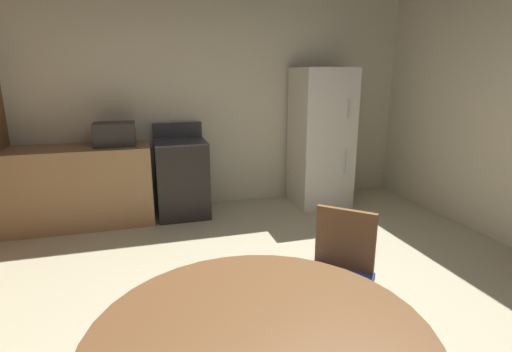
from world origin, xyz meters
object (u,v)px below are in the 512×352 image
(oven_range, at_px, (182,178))
(microwave, at_px, (115,134))
(refrigerator, at_px, (321,138))
(chair_northeast, at_px, (339,271))

(oven_range, bearing_deg, microwave, -179.71)
(microwave, bearing_deg, refrigerator, -1.15)
(refrigerator, bearing_deg, microwave, 178.85)
(refrigerator, relative_size, chair_northeast, 2.02)
(oven_range, bearing_deg, refrigerator, -1.72)
(oven_range, height_order, microwave, microwave)
(oven_range, distance_m, microwave, 0.91)
(refrigerator, distance_m, chair_northeast, 2.85)
(oven_range, height_order, refrigerator, refrigerator)
(refrigerator, height_order, chair_northeast, refrigerator)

